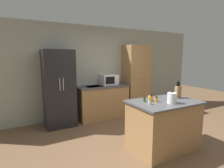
% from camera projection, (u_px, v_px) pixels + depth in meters
% --- Properties ---
extents(ground_plane, '(14.00, 14.00, 0.00)m').
position_uv_depth(ground_plane, '(145.00, 148.00, 3.32)').
color(ground_plane, brown).
extents(wall_back, '(7.20, 0.06, 2.60)m').
position_uv_depth(wall_back, '(96.00, 72.00, 5.15)').
color(wall_back, '#9EA393').
rests_on(wall_back, ground_plane).
extents(refrigerator, '(0.73, 0.68, 1.90)m').
position_uv_depth(refrigerator, '(59.00, 88.00, 4.35)').
color(refrigerator, black).
rests_on(refrigerator, ground_plane).
extents(back_counter, '(1.45, 0.65, 0.92)m').
position_uv_depth(back_counter, '(102.00, 101.00, 5.00)').
color(back_counter, '#9E7547').
rests_on(back_counter, ground_plane).
extents(pantry_cabinet, '(0.77, 0.57, 2.08)m').
position_uv_depth(pantry_cabinet, '(136.00, 79.00, 5.50)').
color(pantry_cabinet, '#9E7547').
rests_on(pantry_cabinet, ground_plane).
extents(kitchen_island, '(1.26, 0.85, 0.92)m').
position_uv_depth(kitchen_island, '(163.00, 125.00, 3.29)').
color(kitchen_island, '#9E7547').
rests_on(kitchen_island, ground_plane).
extents(microwave, '(0.47, 0.37, 0.29)m').
position_uv_depth(microwave, '(109.00, 79.00, 5.12)').
color(microwave, white).
rests_on(microwave, back_counter).
extents(knife_block, '(0.11, 0.07, 0.33)m').
position_uv_depth(knife_block, '(178.00, 92.00, 3.45)').
color(knife_block, '#9E7547').
rests_on(knife_block, kitchen_island).
extents(spice_bottle_tall_dark, '(0.06, 0.06, 0.09)m').
position_uv_depth(spice_bottle_tall_dark, '(150.00, 102.00, 3.00)').
color(spice_bottle_tall_dark, beige).
rests_on(spice_bottle_tall_dark, kitchen_island).
extents(spice_bottle_short_red, '(0.05, 0.05, 0.12)m').
position_uv_depth(spice_bottle_short_red, '(151.00, 98.00, 3.19)').
color(spice_bottle_short_red, orange).
rests_on(spice_bottle_short_red, kitchen_island).
extents(spice_bottle_amber_oil, '(0.06, 0.06, 0.09)m').
position_uv_depth(spice_bottle_amber_oil, '(150.00, 98.00, 3.26)').
color(spice_bottle_amber_oil, orange).
rests_on(spice_bottle_amber_oil, kitchen_island).
extents(spice_bottle_green_herb, '(0.05, 0.05, 0.08)m').
position_uv_depth(spice_bottle_green_herb, '(144.00, 100.00, 3.17)').
color(spice_bottle_green_herb, '#337033').
rests_on(spice_bottle_green_herb, kitchen_island).
extents(spice_bottle_pale_salt, '(0.06, 0.06, 0.10)m').
position_uv_depth(spice_bottle_pale_salt, '(156.00, 99.00, 3.15)').
color(spice_bottle_pale_salt, orange).
rests_on(spice_bottle_pale_salt, kitchen_island).
extents(kettle, '(0.16, 0.16, 0.21)m').
position_uv_depth(kettle, '(172.00, 98.00, 3.05)').
color(kettle, white).
rests_on(kettle, kitchen_island).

